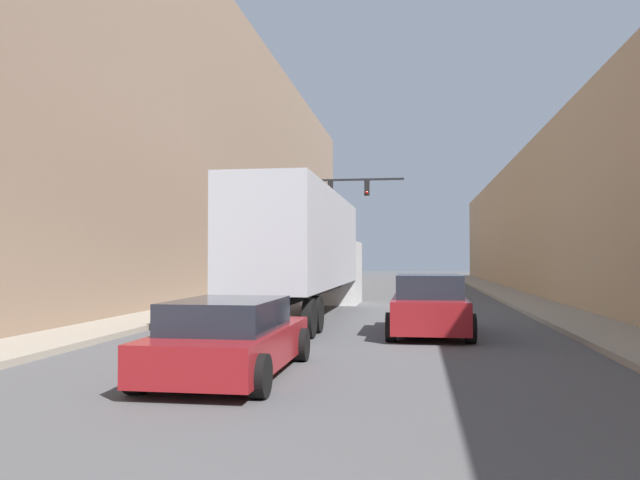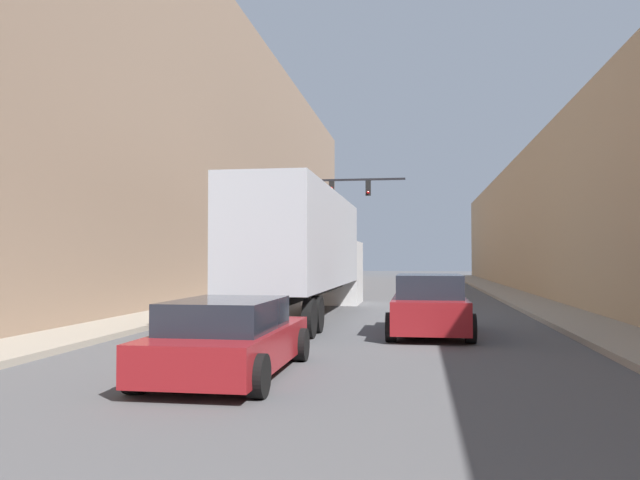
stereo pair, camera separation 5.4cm
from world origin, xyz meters
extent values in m
cube|color=gray|center=(6.66, 30.00, 0.07)|extent=(2.11, 80.00, 0.15)
cube|color=gray|center=(-6.66, 30.00, 0.07)|extent=(2.11, 80.00, 0.15)
cube|color=tan|center=(10.71, 30.00, 4.09)|extent=(6.00, 80.00, 8.18)
cube|color=#846B56|center=(-10.71, 30.00, 7.86)|extent=(6.00, 80.00, 15.72)
cube|color=#B2B7C1|center=(-1.93, 18.86, 2.61)|extent=(2.41, 11.90, 3.03)
cube|color=black|center=(-1.93, 18.86, 0.95)|extent=(1.20, 11.90, 0.24)
cube|color=silver|center=(-1.93, 26.28, 1.37)|extent=(2.41, 2.94, 2.74)
cylinder|color=black|center=(-2.98, 14.11, 0.50)|extent=(0.25, 1.00, 1.00)
cylinder|color=black|center=(-0.88, 14.11, 0.50)|extent=(0.25, 1.00, 1.00)
cylinder|color=black|center=(-2.98, 15.31, 0.50)|extent=(0.25, 1.00, 1.00)
cylinder|color=black|center=(-0.88, 15.31, 0.50)|extent=(0.25, 1.00, 1.00)
cylinder|color=black|center=(-2.98, 26.28, 0.50)|extent=(0.25, 1.00, 1.00)
cylinder|color=black|center=(-0.88, 26.28, 0.50)|extent=(0.25, 1.00, 1.00)
cube|color=maroon|center=(-1.38, 9.07, 0.49)|extent=(1.86, 4.59, 0.62)
cube|color=#1E232D|center=(-1.38, 8.84, 1.06)|extent=(1.64, 2.52, 0.51)
cylinder|color=black|center=(-2.31, 10.66, 0.32)|extent=(0.25, 0.64, 0.64)
cylinder|color=black|center=(-0.45, 10.66, 0.32)|extent=(0.25, 0.64, 0.64)
cylinder|color=black|center=(-2.31, 7.37, 0.32)|extent=(0.25, 0.64, 0.64)
cylinder|color=black|center=(-0.45, 7.37, 0.32)|extent=(0.25, 0.64, 0.64)
cube|color=maroon|center=(2.11, 15.45, 0.59)|extent=(1.87, 4.55, 0.80)
cube|color=#1E232D|center=(2.11, 15.23, 1.29)|extent=(1.65, 2.50, 0.59)
cylinder|color=black|center=(1.17, 17.03, 0.35)|extent=(0.25, 0.70, 0.70)
cylinder|color=black|center=(3.04, 17.03, 0.35)|extent=(0.25, 0.70, 0.70)
cylinder|color=black|center=(1.17, 13.78, 0.35)|extent=(0.25, 0.70, 0.70)
cylinder|color=black|center=(3.04, 13.78, 0.35)|extent=(0.25, 0.70, 0.70)
cylinder|color=black|center=(-5.45, 35.41, 3.50)|extent=(0.20, 0.20, 6.99)
cube|color=black|center=(-2.18, 35.41, 6.69)|extent=(6.56, 0.12, 0.12)
cube|color=black|center=(-3.27, 35.41, 6.18)|extent=(0.30, 0.24, 0.90)
sphere|color=red|center=(-3.27, 35.27, 6.18)|extent=(0.18, 0.18, 0.18)
cube|color=black|center=(-1.08, 35.41, 6.18)|extent=(0.30, 0.24, 0.90)
sphere|color=red|center=(-1.08, 35.27, 5.90)|extent=(0.18, 0.18, 0.18)
camera|label=1|loc=(1.78, -1.36, 2.00)|focal=35.00mm
camera|label=2|loc=(1.83, -1.35, 2.00)|focal=35.00mm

